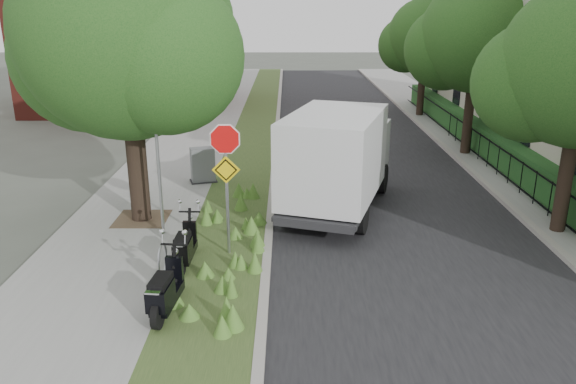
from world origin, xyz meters
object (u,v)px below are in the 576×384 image
Objects in this scene: scooter_near at (185,250)px; scooter_far at (165,295)px; sign_assembly at (226,163)px; box_truck at (338,156)px; utility_cabinet at (203,166)px.

scooter_far is at bearing -90.40° from scooter_near.
scooter_far is (-0.01, -2.09, 0.03)m from scooter_near.
sign_assembly reaches higher than scooter_near.
scooter_far is (-0.92, -2.79, -1.79)m from sign_assembly.
sign_assembly is at bearing 37.50° from scooter_near.
box_truck is (3.74, 5.99, 1.10)m from scooter_far.
sign_assembly reaches higher than scooter_far.
scooter_far is 8.44m from utility_cabinet.
sign_assembly reaches higher than utility_cabinet.
box_truck is at bearing -29.99° from utility_cabinet.
utility_cabinet reaches higher than scooter_near.
utility_cabinet is at bearing 94.47° from scooter_near.
box_truck reaches higher than scooter_far.
box_truck is at bearing 48.68° from sign_assembly.
utility_cabinet is (-1.40, 5.64, -1.66)m from sign_assembly.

